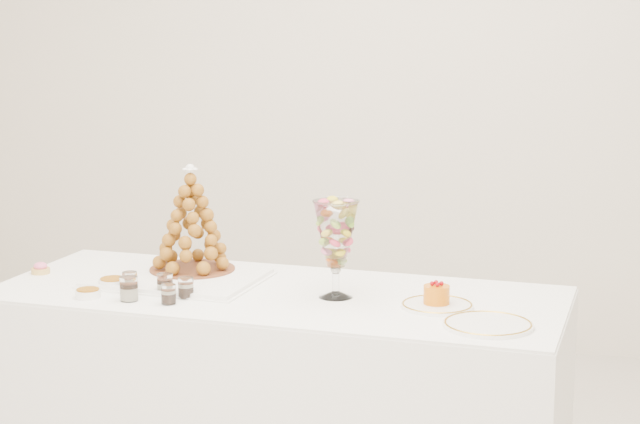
# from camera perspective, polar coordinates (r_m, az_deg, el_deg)

# --- Properties ---
(buffet_table) EXTENTS (1.91, 0.86, 0.71)m
(buffet_table) POSITION_cam_1_polar(r_m,az_deg,el_deg) (3.60, -2.29, -9.74)
(buffet_table) COLOR white
(buffet_table) RESTS_ON ground
(lace_tray) EXTENTS (0.57, 0.45, 0.02)m
(lace_tray) POSITION_cam_1_polar(r_m,az_deg,el_deg) (3.66, -7.60, -3.53)
(lace_tray) COLOR white
(lace_tray) RESTS_ON buffet_table
(macaron_vase) EXTENTS (0.14, 0.14, 0.31)m
(macaron_vase) POSITION_cam_1_polar(r_m,az_deg,el_deg) (3.38, 0.85, -1.23)
(macaron_vase) COLOR white
(macaron_vase) RESTS_ON buffet_table
(cake_plate) EXTENTS (0.22, 0.22, 0.01)m
(cake_plate) POSITION_cam_1_polar(r_m,az_deg,el_deg) (3.33, 6.27, -4.98)
(cake_plate) COLOR white
(cake_plate) RESTS_ON buffet_table
(spare_plate) EXTENTS (0.26, 0.26, 0.01)m
(spare_plate) POSITION_cam_1_polar(r_m,az_deg,el_deg) (3.15, 8.95, -5.97)
(spare_plate) COLOR white
(spare_plate) RESTS_ON buffet_table
(pink_tart) EXTENTS (0.06, 0.06, 0.04)m
(pink_tart) POSITION_cam_1_polar(r_m,az_deg,el_deg) (3.86, -14.68, -2.94)
(pink_tart) COLOR tan
(pink_tart) RESTS_ON buffet_table
(verrine_a) EXTENTS (0.06, 0.06, 0.07)m
(verrine_a) POSITION_cam_1_polar(r_m,az_deg,el_deg) (3.54, -10.11, -3.68)
(verrine_a) COLOR white
(verrine_a) RESTS_ON buffet_table
(verrine_b) EXTENTS (0.06, 0.06, 0.07)m
(verrine_b) POSITION_cam_1_polar(r_m,az_deg,el_deg) (3.48, -8.27, -3.84)
(verrine_b) COLOR white
(verrine_b) RESTS_ON buffet_table
(verrine_c) EXTENTS (0.05, 0.05, 0.07)m
(verrine_c) POSITION_cam_1_polar(r_m,az_deg,el_deg) (3.43, -7.17, -4.03)
(verrine_c) COLOR white
(verrine_c) RESTS_ON buffet_table
(verrine_d) EXTENTS (0.06, 0.06, 0.08)m
(verrine_d) POSITION_cam_1_polar(r_m,az_deg,el_deg) (3.43, -10.15, -4.05)
(verrine_d) COLOR white
(verrine_d) RESTS_ON buffet_table
(verrine_e) EXTENTS (0.05, 0.05, 0.06)m
(verrine_e) POSITION_cam_1_polar(r_m,az_deg,el_deg) (3.37, -8.08, -4.37)
(verrine_e) COLOR white
(verrine_e) RESTS_ON buffet_table
(ramekin_back) EXTENTS (0.09, 0.09, 0.03)m
(ramekin_back) POSITION_cam_1_polar(r_m,az_deg,el_deg) (3.61, -10.98, -3.76)
(ramekin_back) COLOR white
(ramekin_back) RESTS_ON buffet_table
(ramekin_front) EXTENTS (0.08, 0.08, 0.03)m
(ramekin_front) POSITION_cam_1_polar(r_m,az_deg,el_deg) (3.50, -12.27, -4.28)
(ramekin_front) COLOR white
(ramekin_front) RESTS_ON buffet_table
(croquembouche) EXTENTS (0.30, 0.30, 0.37)m
(croquembouche) POSITION_cam_1_polar(r_m,az_deg,el_deg) (3.70, -6.88, -0.37)
(croquembouche) COLOR brown
(croquembouche) RESTS_ON lace_tray
(mousse_cake) EXTENTS (0.08, 0.08, 0.07)m
(mousse_cake) POSITION_cam_1_polar(r_m,az_deg,el_deg) (3.33, 6.24, -4.38)
(mousse_cake) COLOR orange
(mousse_cake) RESTS_ON cake_plate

